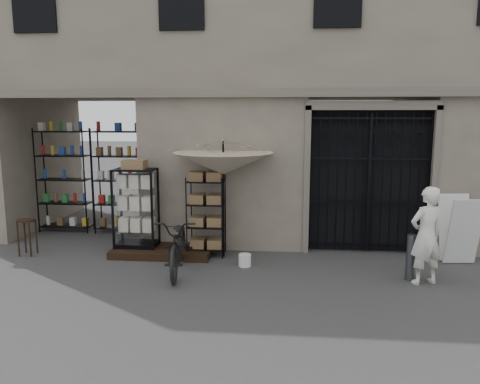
# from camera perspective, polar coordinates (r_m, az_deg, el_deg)

# --- Properties ---
(ground) EXTENTS (80.00, 80.00, 0.00)m
(ground) POSITION_cam_1_polar(r_m,az_deg,el_deg) (7.96, 4.89, -11.41)
(ground) COLOR black
(ground) RESTS_ON ground
(main_building) EXTENTS (14.00, 4.00, 9.00)m
(main_building) POSITION_cam_1_polar(r_m,az_deg,el_deg) (11.55, 5.42, 17.75)
(main_building) COLOR gray
(main_building) RESTS_ON ground
(shop_recess) EXTENTS (3.00, 1.70, 3.00)m
(shop_recess) POSITION_cam_1_polar(r_m,az_deg,el_deg) (11.27, -18.38, 2.22)
(shop_recess) COLOR black
(shop_recess) RESTS_ON ground
(shop_shelving) EXTENTS (2.70, 0.50, 2.50)m
(shop_shelving) POSITION_cam_1_polar(r_m,az_deg,el_deg) (11.78, -17.57, 1.33)
(shop_shelving) COLOR black
(shop_shelving) RESTS_ON ground
(iron_gate) EXTENTS (2.50, 0.21, 3.00)m
(iron_gate) POSITION_cam_1_polar(r_m,az_deg,el_deg) (9.95, 15.27, 1.45)
(iron_gate) COLOR black
(iron_gate) RESTS_ON ground
(step_platform) EXTENTS (2.00, 0.90, 0.15)m
(step_platform) POSITION_cam_1_polar(r_m,az_deg,el_deg) (9.71, -9.43, -7.14)
(step_platform) COLOR black
(step_platform) RESTS_ON ground
(display_cabinet) EXTENTS (0.86, 0.59, 1.73)m
(display_cabinet) POSITION_cam_1_polar(r_m,az_deg,el_deg) (9.72, -12.56, -2.40)
(display_cabinet) COLOR black
(display_cabinet) RESTS_ON step_platform
(wire_rack) EXTENTS (0.85, 0.75, 1.62)m
(wire_rack) POSITION_cam_1_polar(r_m,az_deg,el_deg) (9.43, -4.13, -3.04)
(wire_rack) COLOR black
(wire_rack) RESTS_ON ground
(market_umbrella) EXTENTS (2.14, 2.17, 2.78)m
(market_umbrella) POSITION_cam_1_polar(r_m,az_deg,el_deg) (9.11, -2.06, 4.24)
(market_umbrella) COLOR black
(market_umbrella) RESTS_ON ground
(white_bucket) EXTENTS (0.26, 0.26, 0.23)m
(white_bucket) POSITION_cam_1_polar(r_m,az_deg,el_deg) (8.90, 0.59, -8.31)
(white_bucket) COLOR white
(white_bucket) RESTS_ON ground
(bicycle) EXTENTS (0.81, 1.12, 1.98)m
(bicycle) POSITION_cam_1_polar(r_m,az_deg,el_deg) (8.72, -7.39, -9.56)
(bicycle) COLOR black
(bicycle) RESTS_ON ground
(wooden_stool) EXTENTS (0.40, 0.40, 0.74)m
(wooden_stool) POSITION_cam_1_polar(r_m,az_deg,el_deg) (10.43, -24.50, -4.93)
(wooden_stool) COLOR black
(wooden_stool) RESTS_ON ground
(steel_bollard) EXTENTS (0.18, 0.18, 0.81)m
(steel_bollard) POSITION_cam_1_polar(r_m,az_deg,el_deg) (8.61, 20.07, -7.49)
(steel_bollard) COLOR #494C51
(steel_bollard) RESTS_ON ground
(shopkeeper) EXTENTS (1.20, 1.77, 0.40)m
(shopkeeper) POSITION_cam_1_polar(r_m,az_deg,el_deg) (8.66, 21.42, -10.31)
(shopkeeper) COLOR white
(shopkeeper) RESTS_ON ground
(easel_sign) EXTENTS (0.68, 0.76, 1.28)m
(easel_sign) POSITION_cam_1_polar(r_m,az_deg,el_deg) (9.87, 25.15, -4.14)
(easel_sign) COLOR silver
(easel_sign) RESTS_ON ground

